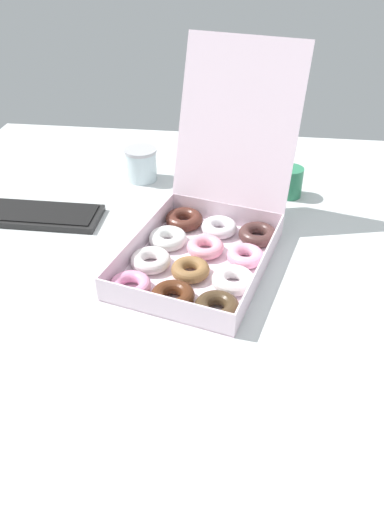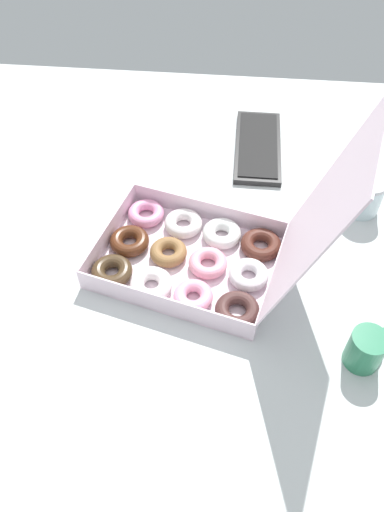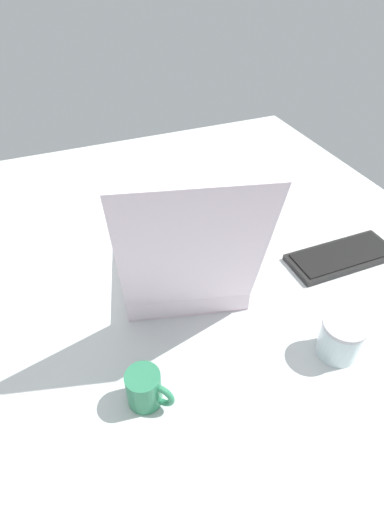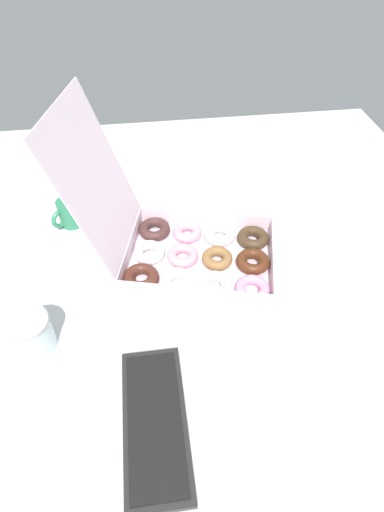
{
  "view_description": "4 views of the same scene",
  "coord_description": "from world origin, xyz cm",
  "px_view_note": "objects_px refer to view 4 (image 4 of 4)",
  "views": [
    {
      "loc": [
        9.64,
        -96.96,
        72.92
      ],
      "look_at": [
        -2.65,
        1.29,
        3.22
      ],
      "focal_mm": 35.0,
      "sensor_mm": 36.0,
      "label": 1
    },
    {
      "loc": [
        76.93,
        10.89,
        95.85
      ],
      "look_at": [
        0.18,
        3.51,
        4.38
      ],
      "focal_mm": 35.0,
      "sensor_mm": 36.0,
      "label": 2
    },
    {
      "loc": [
        29.97,
        88.48,
        81.37
      ],
      "look_at": [
        -4.07,
        4.51,
        3.78
      ],
      "focal_mm": 28.0,
      "sensor_mm": 36.0,
      "label": 3
    },
    {
      "loc": [
        -83.85,
        15.9,
        86.99
      ],
      "look_at": [
        -0.88,
        4.71,
        2.31
      ],
      "focal_mm": 28.0,
      "sensor_mm": 36.0,
      "label": 4
    }
  ],
  "objects_px": {
    "donut_box": "(190,250)",
    "keyboard": "(155,422)",
    "coffee_mug": "(69,213)",
    "glass_jar": "(32,334)"
  },
  "relations": [
    {
      "from": "keyboard",
      "to": "glass_jar",
      "type": "relative_size",
      "value": 3.28
    },
    {
      "from": "coffee_mug",
      "to": "glass_jar",
      "type": "distance_m",
      "value": 0.47
    },
    {
      "from": "glass_jar",
      "to": "coffee_mug",
      "type": "bearing_deg",
      "value": -6.2
    },
    {
      "from": "coffee_mug",
      "to": "glass_jar",
      "type": "relative_size",
      "value": 0.92
    },
    {
      "from": "donut_box",
      "to": "keyboard",
      "type": "relative_size",
      "value": 1.82
    },
    {
      "from": "keyboard",
      "to": "coffee_mug",
      "type": "height_order",
      "value": "coffee_mug"
    },
    {
      "from": "keyboard",
      "to": "coffee_mug",
      "type": "bearing_deg",
      "value": 18.05
    },
    {
      "from": "donut_box",
      "to": "glass_jar",
      "type": "height_order",
      "value": "donut_box"
    },
    {
      "from": "donut_box",
      "to": "keyboard",
      "type": "distance_m",
      "value": 0.5
    },
    {
      "from": "keyboard",
      "to": "glass_jar",
      "type": "bearing_deg",
      "value": 49.92
    }
  ]
}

